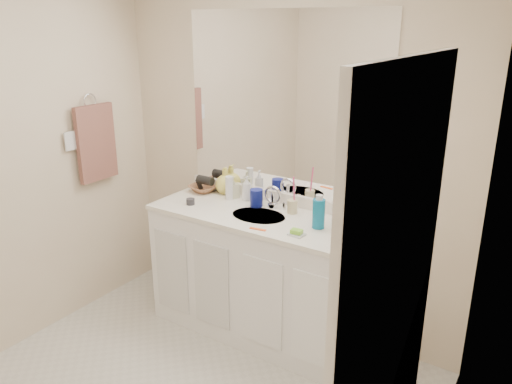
% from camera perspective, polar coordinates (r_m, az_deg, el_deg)
% --- Properties ---
extents(wall_back, '(2.60, 0.02, 2.40)m').
position_cam_1_polar(wall_back, '(3.40, 3.00, 3.87)').
color(wall_back, beige).
rests_on(wall_back, floor).
extents(wall_right, '(0.02, 2.60, 2.40)m').
position_cam_1_polar(wall_right, '(1.81, 18.27, -11.14)').
color(wall_right, beige).
rests_on(wall_right, floor).
extents(vanity_cabinet, '(1.50, 0.55, 0.85)m').
position_cam_1_polar(vanity_cabinet, '(3.47, 0.46, -9.60)').
color(vanity_cabinet, white).
rests_on(vanity_cabinet, floor).
extents(countertop, '(1.52, 0.57, 0.03)m').
position_cam_1_polar(countertop, '(3.28, 0.48, -2.83)').
color(countertop, white).
rests_on(countertop, vanity_cabinet).
extents(backsplash, '(1.52, 0.03, 0.08)m').
position_cam_1_polar(backsplash, '(3.47, 2.80, -0.65)').
color(backsplash, white).
rests_on(backsplash, countertop).
extents(sink_basin, '(0.37, 0.37, 0.02)m').
position_cam_1_polar(sink_basin, '(3.26, 0.29, -2.88)').
color(sink_basin, silver).
rests_on(sink_basin, countertop).
extents(faucet, '(0.02, 0.02, 0.11)m').
position_cam_1_polar(faucet, '(3.38, 1.94, -0.89)').
color(faucet, silver).
rests_on(faucet, countertop).
extents(mirror, '(1.48, 0.01, 1.20)m').
position_cam_1_polar(mirror, '(3.32, 3.06, 9.87)').
color(mirror, white).
rests_on(mirror, wall_back).
extents(blue_mug, '(0.10, 0.10, 0.12)m').
position_cam_1_polar(blue_mug, '(3.40, 0.04, -0.67)').
color(blue_mug, navy).
rests_on(blue_mug, countertop).
extents(tan_cup, '(0.09, 0.09, 0.09)m').
position_cam_1_polar(tan_cup, '(3.29, 4.17, -1.66)').
color(tan_cup, beige).
rests_on(tan_cup, countertop).
extents(toothbrush, '(0.02, 0.04, 0.21)m').
position_cam_1_polar(toothbrush, '(3.25, 4.37, 0.03)').
color(toothbrush, '#F5407A').
rests_on(toothbrush, tan_cup).
extents(mouthwash_bottle, '(0.09, 0.09, 0.18)m').
position_cam_1_polar(mouthwash_bottle, '(3.06, 7.17, -2.48)').
color(mouthwash_bottle, '#0C6C9B').
rests_on(mouthwash_bottle, countertop).
extents(clear_pump_bottle, '(0.08, 0.08, 0.18)m').
position_cam_1_polar(clear_pump_bottle, '(3.15, 10.26, -2.02)').
color(clear_pump_bottle, white).
rests_on(clear_pump_bottle, countertop).
extents(soap_dish, '(0.10, 0.08, 0.01)m').
position_cam_1_polar(soap_dish, '(2.97, 4.65, -4.85)').
color(soap_dish, silver).
rests_on(soap_dish, countertop).
extents(green_soap, '(0.07, 0.05, 0.02)m').
position_cam_1_polar(green_soap, '(2.96, 4.66, -4.51)').
color(green_soap, '#84D534').
rests_on(green_soap, soap_dish).
extents(orange_comb, '(0.11, 0.04, 0.00)m').
position_cam_1_polar(orange_comb, '(3.04, 0.21, -4.27)').
color(orange_comb, '#FF581A').
rests_on(orange_comb, countertop).
extents(dark_jar, '(0.07, 0.07, 0.04)m').
position_cam_1_polar(dark_jar, '(3.48, -7.51, -1.09)').
color(dark_jar, '#2D2C32').
rests_on(dark_jar, countertop).
extents(extra_white_bottle, '(0.06, 0.06, 0.17)m').
position_cam_1_polar(extra_white_bottle, '(3.53, -3.09, 0.47)').
color(extra_white_bottle, white).
rests_on(extra_white_bottle, countertop).
extents(soap_bottle_white, '(0.08, 0.08, 0.18)m').
position_cam_1_polar(soap_bottle_white, '(3.51, -1.08, 0.41)').
color(soap_bottle_white, white).
rests_on(soap_bottle_white, countertop).
extents(soap_bottle_cream, '(0.09, 0.09, 0.15)m').
position_cam_1_polar(soap_bottle_cream, '(3.57, -2.65, 0.53)').
color(soap_bottle_cream, beige).
rests_on(soap_bottle_cream, countertop).
extents(soap_bottle_yellow, '(0.15, 0.15, 0.19)m').
position_cam_1_polar(soap_bottle_yellow, '(3.66, -3.52, 1.32)').
color(soap_bottle_yellow, '#E8DB5A').
rests_on(soap_bottle_yellow, countertop).
extents(wicker_basket, '(0.23, 0.23, 0.05)m').
position_cam_1_polar(wicker_basket, '(3.73, -6.02, 0.43)').
color(wicker_basket, brown).
rests_on(wicker_basket, countertop).
extents(hair_dryer, '(0.13, 0.07, 0.06)m').
position_cam_1_polar(hair_dryer, '(3.70, -5.81, 1.34)').
color(hair_dryer, black).
rests_on(hair_dryer, wicker_basket).
extents(towel_ring, '(0.01, 0.11, 0.11)m').
position_cam_1_polar(towel_ring, '(3.76, -18.45, 9.84)').
color(towel_ring, silver).
rests_on(towel_ring, wall_left).
extents(hand_towel, '(0.04, 0.32, 0.55)m').
position_cam_1_polar(hand_towel, '(3.80, -17.80, 5.37)').
color(hand_towel, brown).
rests_on(hand_towel, towel_ring).
extents(switch_plate, '(0.01, 0.08, 0.13)m').
position_cam_1_polar(switch_plate, '(3.69, -20.48, 5.49)').
color(switch_plate, white).
rests_on(switch_plate, wall_left).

